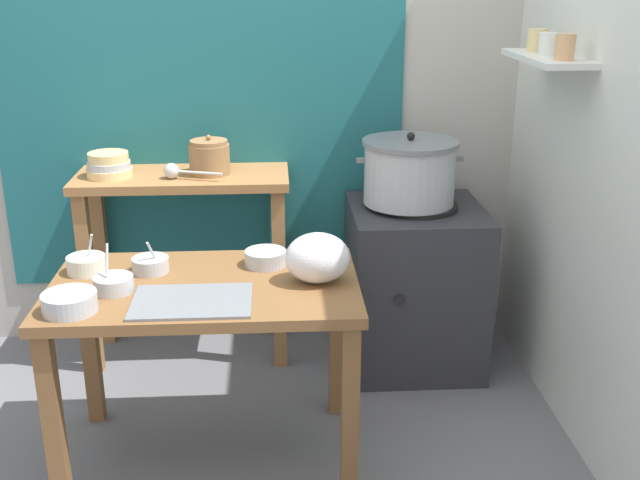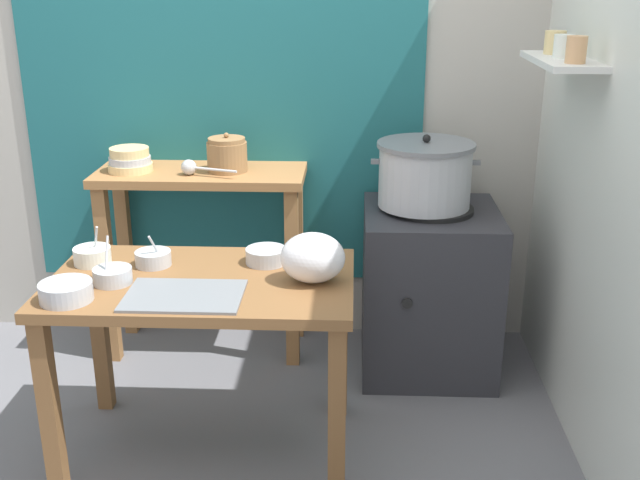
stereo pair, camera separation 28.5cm
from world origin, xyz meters
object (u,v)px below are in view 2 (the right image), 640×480
prep_table (203,306)px  prep_bowl_3 (66,291)px  prep_bowl_0 (153,258)px  back_shelf_table (203,216)px  stove_block (429,289)px  prep_bowl_1 (266,255)px  prep_bowl_4 (92,255)px  prep_bowl_2 (113,275)px  clay_pot (227,155)px  bowl_stack_enamel (130,160)px  ladle (191,167)px  serving_tray (184,296)px  steamer_pot (425,174)px  plastic_bag (313,258)px

prep_table → prep_bowl_3: prep_bowl_3 is taller
prep_bowl_0 → prep_bowl_3: prep_bowl_0 is taller
back_shelf_table → stove_block: back_shelf_table is taller
prep_bowl_0 → prep_bowl_1: size_ratio=0.87×
prep_bowl_4 → prep_bowl_2: bearing=-54.1°
clay_pot → prep_bowl_2: (-0.27, -0.91, -0.23)m
prep_bowl_4 → prep_bowl_1: bearing=3.1°
bowl_stack_enamel → ladle: bearing=-10.7°
prep_table → ladle: bearing=103.5°
serving_tray → prep_bowl_4: (-0.41, 0.30, 0.03)m
ladle → prep_bowl_0: (-0.02, -0.65, -0.18)m
steamer_pot → bowl_stack_enamel: bearing=176.3°
prep_table → ladle: size_ratio=4.18×
steamer_pot → prep_bowl_2: steamer_pot is taller
stove_block → prep_table: bearing=-141.3°
prep_bowl_1 → prep_bowl_4: 0.66m
prep_bowl_0 → prep_bowl_2: size_ratio=0.80×
prep_bowl_2 → prep_table: bearing=10.9°
plastic_bag → prep_bowl_2: bearing=-176.4°
ladle → serving_tray: ladle is taller
prep_table → clay_pot: clay_pot is taller
ladle → prep_bowl_1: (0.40, -0.61, -0.18)m
stove_block → prep_bowl_3: prep_bowl_3 is taller
prep_bowl_3 → serving_tray: bearing=6.7°
bowl_stack_enamel → serving_tray: bearing=-65.7°
ladle → serving_tray: (0.16, -0.94, -0.21)m
prep_bowl_1 → prep_bowl_2: prep_bowl_2 is taller
prep_table → bowl_stack_enamel: 1.01m
back_shelf_table → prep_bowl_1: back_shelf_table is taller
bowl_stack_enamel → back_shelf_table: bearing=4.2°
back_shelf_table → steamer_pot: (1.02, -0.11, 0.25)m
prep_table → prep_bowl_3: (-0.42, -0.22, 0.15)m
ladle → prep_bowl_2: size_ratio=1.56×
back_shelf_table → prep_bowl_3: size_ratio=5.38×
bowl_stack_enamel → prep_bowl_4: bearing=-87.0°
steamer_pot → ladle: size_ratio=1.81×
stove_block → serving_tray: (-0.93, -0.89, 0.34)m
back_shelf_table → prep_bowl_2: back_shelf_table is taller
steamer_pot → prep_bowl_4: (-1.30, -0.61, -0.17)m
prep_bowl_0 → prep_bowl_3: (-0.21, -0.33, 0.00)m
steamer_pot → ladle: bearing=178.2°
prep_bowl_1 → clay_pot: bearing=110.0°
clay_pot → plastic_bag: clay_pot is taller
clay_pot → bowl_stack_enamel: bearing=-177.0°
prep_bowl_3 → prep_table: bearing=27.4°
steamer_pot → prep_bowl_0: 1.24m
plastic_bag → prep_bowl_0: plastic_bag is taller
clay_pot → back_shelf_table: bearing=-180.0°
back_shelf_table → prep_bowl_2: size_ratio=5.70×
bowl_stack_enamel → prep_bowl_3: 1.06m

